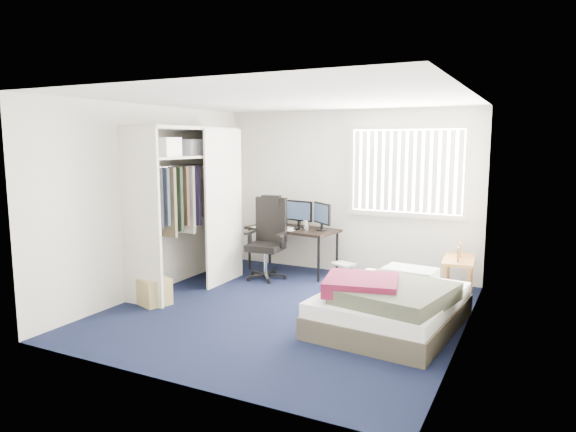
# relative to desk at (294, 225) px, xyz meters

# --- Properties ---
(ground) EXTENTS (4.20, 4.20, 0.00)m
(ground) POSITION_rel_desk_xyz_m (0.77, -1.75, -0.73)
(ground) COLOR black
(ground) RESTS_ON ground
(room_shell) EXTENTS (4.20, 4.20, 4.20)m
(room_shell) POSITION_rel_desk_xyz_m (0.77, -1.75, 0.78)
(room_shell) COLOR silver
(room_shell) RESTS_ON ground
(window_assembly) EXTENTS (1.72, 0.09, 1.32)m
(window_assembly) POSITION_rel_desk_xyz_m (1.67, 0.29, 0.87)
(window_assembly) COLOR white
(window_assembly) RESTS_ON ground
(closet) EXTENTS (0.64, 1.84, 2.22)m
(closet) POSITION_rel_desk_xyz_m (-0.90, -1.49, 0.62)
(closet) COLOR beige
(closet) RESTS_ON ground
(desk) EXTENTS (1.49, 0.86, 1.16)m
(desk) POSITION_rel_desk_xyz_m (0.00, 0.00, 0.00)
(desk) COLOR black
(desk) RESTS_ON ground
(office_chair) EXTENTS (0.62, 0.62, 1.23)m
(office_chair) POSITION_rel_desk_xyz_m (-0.19, -0.49, -0.26)
(office_chair) COLOR black
(office_chair) RESTS_ON ground
(footstool) EXTENTS (0.37, 0.34, 0.25)m
(footstool) POSITION_rel_desk_xyz_m (0.86, -0.09, -0.54)
(footstool) COLOR white
(footstool) RESTS_ON ground
(nightstand) EXTENTS (0.44, 0.79, 0.70)m
(nightstand) POSITION_rel_desk_xyz_m (2.52, -0.26, -0.28)
(nightstand) COLOR brown
(nightstand) RESTS_ON ground
(bed) EXTENTS (1.51, 1.92, 0.60)m
(bed) POSITION_rel_desk_xyz_m (2.02, -1.75, -0.47)
(bed) COLOR #40392E
(bed) RESTS_ON ground
(pine_box) EXTENTS (0.53, 0.46, 0.33)m
(pine_box) POSITION_rel_desk_xyz_m (-0.88, -2.25, -0.57)
(pine_box) COLOR #A18C50
(pine_box) RESTS_ON ground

